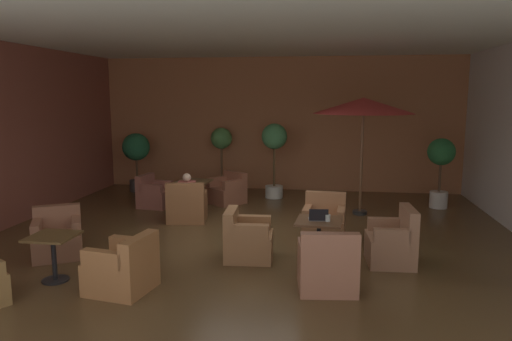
{
  "coord_description": "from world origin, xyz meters",
  "views": [
    {
      "loc": [
        1.37,
        -8.63,
        2.7
      ],
      "look_at": [
        0.0,
        0.49,
        1.23
      ],
      "focal_mm": 33.21,
      "sensor_mm": 36.0,
      "label": 1
    }
  ],
  "objects_px": {
    "patron_blue_shirt": "(187,189)",
    "iced_drink_cup": "(328,218)",
    "armchair_front_left_west": "(393,243)",
    "potted_tree_mid_right": "(274,147)",
    "cafe_table_mid_center": "(53,247)",
    "armchair_mid_center_south": "(58,238)",
    "armchair_front_left_east": "(247,240)",
    "armchair_front_right_south": "(187,207)",
    "armchair_front_right_north": "(227,191)",
    "cafe_table_front_right": "(193,187)",
    "cafe_table_front_left": "(319,230)",
    "patio_umbrella_tall_red": "(363,106)",
    "potted_tree_right_corner": "(221,150)",
    "armchair_front_right_east": "(154,195)",
    "armchair_front_left_north": "(324,223)",
    "open_laptop": "(318,217)",
    "armchair_mid_center_east": "(123,269)",
    "potted_tree_left_corner": "(136,152)",
    "potted_tree_mid_left": "(441,162)",
    "armchair_front_left_south": "(327,268)"
  },
  "relations": [
    {
      "from": "armchair_front_right_south",
      "to": "patron_blue_shirt",
      "type": "bearing_deg",
      "value": 98.69
    },
    {
      "from": "cafe_table_front_left",
      "to": "armchair_front_right_south",
      "type": "height_order",
      "value": "armchair_front_right_south"
    },
    {
      "from": "armchair_front_left_west",
      "to": "potted_tree_mid_right",
      "type": "bearing_deg",
      "value": 117.49
    },
    {
      "from": "patron_blue_shirt",
      "to": "armchair_front_left_east",
      "type": "bearing_deg",
      "value": -52.98
    },
    {
      "from": "potted_tree_right_corner",
      "to": "open_laptop",
      "type": "xyz_separation_m",
      "value": [
        2.84,
        -5.5,
        -0.43
      ]
    },
    {
      "from": "armchair_mid_center_south",
      "to": "patron_blue_shirt",
      "type": "relative_size",
      "value": 1.7
    },
    {
      "from": "armchair_front_right_south",
      "to": "open_laptop",
      "type": "bearing_deg",
      "value": -36.87
    },
    {
      "from": "armchair_mid_center_south",
      "to": "potted_tree_mid_right",
      "type": "bearing_deg",
      "value": 59.0
    },
    {
      "from": "armchair_front_right_north",
      "to": "cafe_table_mid_center",
      "type": "relative_size",
      "value": 1.55
    },
    {
      "from": "armchair_front_left_west",
      "to": "armchair_front_right_north",
      "type": "xyz_separation_m",
      "value": [
        -3.55,
        3.89,
        -0.04
      ]
    },
    {
      "from": "armchair_front_left_north",
      "to": "potted_tree_mid_left",
      "type": "distance_m",
      "value": 4.17
    },
    {
      "from": "potted_tree_mid_left",
      "to": "armchair_front_right_north",
      "type": "bearing_deg",
      "value": -176.91
    },
    {
      "from": "patio_umbrella_tall_red",
      "to": "iced_drink_cup",
      "type": "distance_m",
      "value": 3.84
    },
    {
      "from": "armchair_mid_center_east",
      "to": "armchair_front_left_east",
      "type": "bearing_deg",
      "value": 46.17
    },
    {
      "from": "armchair_front_left_east",
      "to": "potted_tree_mid_right",
      "type": "relative_size",
      "value": 0.42
    },
    {
      "from": "cafe_table_mid_center",
      "to": "armchair_mid_center_south",
      "type": "xyz_separation_m",
      "value": [
        -0.56,
        1.03,
        -0.2
      ]
    },
    {
      "from": "patron_blue_shirt",
      "to": "open_laptop",
      "type": "height_order",
      "value": "patron_blue_shirt"
    },
    {
      "from": "armchair_mid_center_east",
      "to": "potted_tree_left_corner",
      "type": "height_order",
      "value": "potted_tree_left_corner"
    },
    {
      "from": "cafe_table_front_right",
      "to": "potted_tree_mid_right",
      "type": "bearing_deg",
      "value": 42.81
    },
    {
      "from": "armchair_front_left_north",
      "to": "potted_tree_mid_left",
      "type": "relative_size",
      "value": 0.52
    },
    {
      "from": "armchair_front_left_east",
      "to": "patron_blue_shirt",
      "type": "height_order",
      "value": "patron_blue_shirt"
    },
    {
      "from": "armchair_front_left_east",
      "to": "iced_drink_cup",
      "type": "distance_m",
      "value": 1.39
    },
    {
      "from": "armchair_front_left_north",
      "to": "armchair_front_left_west",
      "type": "relative_size",
      "value": 0.94
    },
    {
      "from": "armchair_front_left_west",
      "to": "cafe_table_mid_center",
      "type": "distance_m",
      "value": 5.22
    },
    {
      "from": "armchair_front_left_west",
      "to": "potted_tree_left_corner",
      "type": "xyz_separation_m",
      "value": [
        -6.41,
        5.0,
        0.8
      ]
    },
    {
      "from": "potted_tree_right_corner",
      "to": "patron_blue_shirt",
      "type": "relative_size",
      "value": 2.96
    },
    {
      "from": "armchair_front_left_west",
      "to": "patron_blue_shirt",
      "type": "bearing_deg",
      "value": 152.61
    },
    {
      "from": "armchair_front_right_south",
      "to": "potted_tree_left_corner",
      "type": "bearing_deg",
      "value": 128.6
    },
    {
      "from": "armchair_front_left_north",
      "to": "cafe_table_front_right",
      "type": "xyz_separation_m",
      "value": [
        -3.11,
        1.97,
        0.24
      ]
    },
    {
      "from": "cafe_table_front_left",
      "to": "armchair_front_left_west",
      "type": "xyz_separation_m",
      "value": [
        1.19,
        0.06,
        -0.2
      ]
    },
    {
      "from": "cafe_table_front_right",
      "to": "patio_umbrella_tall_red",
      "type": "relative_size",
      "value": 0.32
    },
    {
      "from": "armchair_front_left_north",
      "to": "armchair_front_right_south",
      "type": "height_order",
      "value": "armchair_front_right_south"
    },
    {
      "from": "armchair_front_left_south",
      "to": "cafe_table_mid_center",
      "type": "distance_m",
      "value": 3.97
    },
    {
      "from": "patio_umbrella_tall_red",
      "to": "armchair_front_right_east",
      "type": "bearing_deg",
      "value": -179.97
    },
    {
      "from": "potted_tree_left_corner",
      "to": "armchair_front_left_west",
      "type": "bearing_deg",
      "value": -37.99
    },
    {
      "from": "armchair_mid_center_east",
      "to": "patio_umbrella_tall_red",
      "type": "bearing_deg",
      "value": 54.19
    },
    {
      "from": "cafe_table_front_right",
      "to": "patron_blue_shirt",
      "type": "bearing_deg",
      "value": -81.31
    },
    {
      "from": "cafe_table_front_left",
      "to": "armchair_front_right_north",
      "type": "bearing_deg",
      "value": 120.9
    },
    {
      "from": "armchair_front_left_east",
      "to": "armchair_front_right_south",
      "type": "relative_size",
      "value": 0.92
    },
    {
      "from": "patron_blue_shirt",
      "to": "iced_drink_cup",
      "type": "relative_size",
      "value": 5.56
    },
    {
      "from": "cafe_table_front_right",
      "to": "armchair_mid_center_south",
      "type": "relative_size",
      "value": 0.8
    },
    {
      "from": "armchair_front_right_south",
      "to": "open_laptop",
      "type": "height_order",
      "value": "open_laptop"
    },
    {
      "from": "armchair_front_left_east",
      "to": "potted_tree_mid_right",
      "type": "distance_m",
      "value": 4.97
    },
    {
      "from": "armchair_front_left_north",
      "to": "cafe_table_front_right",
      "type": "distance_m",
      "value": 3.69
    },
    {
      "from": "potted_tree_mid_right",
      "to": "patron_blue_shirt",
      "type": "distance_m",
      "value": 3.14
    },
    {
      "from": "armchair_mid_center_south",
      "to": "iced_drink_cup",
      "type": "bearing_deg",
      "value": 4.3
    },
    {
      "from": "armchair_front_left_west",
      "to": "armchair_front_right_east",
      "type": "height_order",
      "value": "armchair_front_left_west"
    },
    {
      "from": "armchair_front_left_west",
      "to": "potted_tree_mid_left",
      "type": "height_order",
      "value": "potted_tree_mid_left"
    },
    {
      "from": "armchair_front_right_east",
      "to": "patron_blue_shirt",
      "type": "distance_m",
      "value": 1.67
    },
    {
      "from": "potted_tree_right_corner",
      "to": "patron_blue_shirt",
      "type": "xyz_separation_m",
      "value": [
        -0.03,
        -3.31,
        -0.48
      ]
    }
  ]
}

